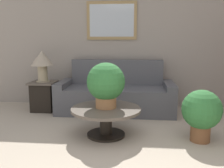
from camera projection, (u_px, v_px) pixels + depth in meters
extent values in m
cube|color=gray|center=(145.00, 43.00, 5.05)|extent=(7.48, 0.06, 2.60)
cube|color=#997A4C|center=(112.00, 21.00, 5.00)|extent=(1.01, 0.03, 0.75)
cube|color=#B2BCC6|center=(112.00, 20.00, 4.98)|extent=(0.89, 0.01, 0.63)
cube|color=#4C4C51|center=(116.00, 100.00, 4.73)|extent=(1.81, 0.87, 0.48)
cube|color=#4C4C51|center=(117.00, 72.00, 5.00)|extent=(1.81, 0.16, 0.49)
cube|color=#4C4C51|center=(64.00, 96.00, 4.82)|extent=(0.18, 0.87, 0.58)
cube|color=#4C4C51|center=(169.00, 98.00, 4.63)|extent=(0.18, 0.87, 0.58)
cylinder|color=black|center=(106.00, 134.00, 3.59)|extent=(0.54, 0.54, 0.03)
cylinder|color=black|center=(106.00, 122.00, 3.56)|extent=(0.18, 0.18, 0.34)
cylinder|color=brown|center=(106.00, 109.00, 3.52)|extent=(0.99, 0.99, 0.04)
cube|color=black|center=(44.00, 97.00, 4.82)|extent=(0.41, 0.41, 0.53)
cube|color=brown|center=(43.00, 83.00, 4.78)|extent=(0.48, 0.48, 0.03)
cylinder|color=tan|center=(43.00, 81.00, 4.77)|extent=(0.26, 0.26, 0.02)
cylinder|color=tan|center=(43.00, 73.00, 4.74)|extent=(0.18, 0.18, 0.29)
cone|color=gray|center=(42.00, 58.00, 4.69)|extent=(0.43, 0.43, 0.28)
cylinder|color=#9E6B42|center=(106.00, 102.00, 3.53)|extent=(0.29, 0.29, 0.17)
sphere|color=#2D6B33|center=(106.00, 82.00, 3.48)|extent=(0.54, 0.54, 0.54)
cylinder|color=brown|center=(200.00, 132.00, 3.37)|extent=(0.26, 0.26, 0.24)
sphere|color=#2D6B33|center=(202.00, 110.00, 3.32)|extent=(0.53, 0.53, 0.53)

